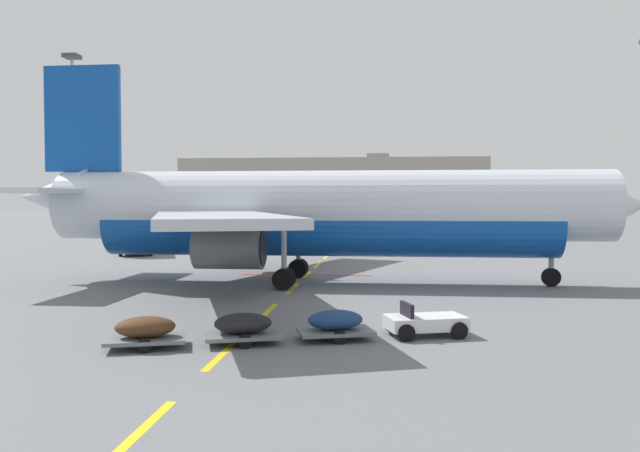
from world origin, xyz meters
TOP-DOWN VIEW (x-y plane):
  - ground at (40.00, 40.00)m, footprint 400.00×400.00m
  - apron_paint_markings at (18.00, 38.24)m, footprint 8.00×96.47m
  - airliner_foreground at (19.05, 18.17)m, footprint 34.67×34.63m
  - airliner_mid_left at (44.51, 102.19)m, footprint 26.27×25.44m
  - fuel_service_truck at (1.64, 36.03)m, footprint 4.64×7.40m
  - baggage_train at (19.76, 3.41)m, footprint 11.51×4.87m
  - apron_light_mast_near at (-15.68, 59.45)m, footprint 1.80×1.80m
  - terminal_satellite at (8.59, 160.25)m, footprint 81.10×22.52m

SIDE VIEW (x-z plane):
  - ground at x=40.00m, z-range 0.00..0.00m
  - apron_paint_markings at x=18.00m, z-range 0.00..0.01m
  - baggage_train at x=19.76m, z-range -0.04..1.10m
  - fuel_service_truck at x=1.64m, z-range 0.08..3.22m
  - airliner_mid_left at x=44.51m, z-range -1.66..7.75m
  - airliner_foreground at x=19.05m, z-range -2.15..10.05m
  - terminal_satellite at x=8.59m, z-range -0.78..16.64m
  - apron_light_mast_near at x=-15.68m, z-range 2.92..25.49m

